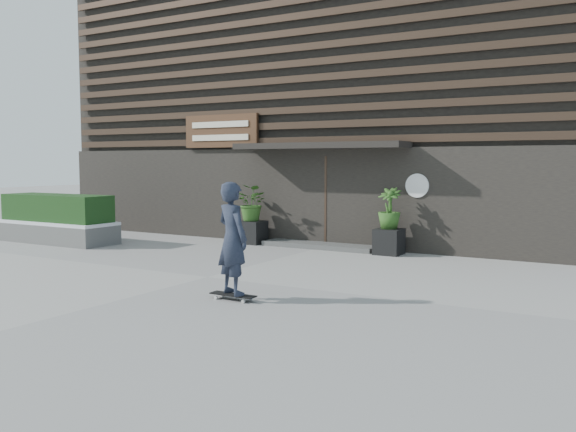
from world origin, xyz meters
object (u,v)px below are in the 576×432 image
Objects in this scene: planter_pot_right at (389,242)px; skateboarder at (233,239)px; planter_pot_left at (253,232)px; raised_bed at (58,233)px.

planter_pot_right is 5.79m from skateboarder.
raised_bed is (-4.70, -2.40, -0.05)m from planter_pot_left.
planter_pot_right is 0.17× the size of raised_bed.
raised_bed is (-8.50, -2.40, -0.05)m from planter_pot_right.
planter_pot_left is at bearing 120.90° from skateboarder.
planter_pot_left reaches higher than raised_bed.
raised_bed is at bearing -152.93° from planter_pot_left.
planter_pot_left is 0.32× the size of skateboarder.
skateboarder is (-0.36, -5.74, 0.66)m from planter_pot_right.
planter_pot_left is at bearing 180.00° from planter_pot_right.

